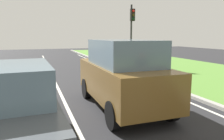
# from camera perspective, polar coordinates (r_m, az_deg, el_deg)

# --- Properties ---
(ground_plane) EXTENTS (60.00, 60.00, 0.00)m
(ground_plane) POSITION_cam_1_polar(r_m,az_deg,el_deg) (12.03, -11.63, -2.69)
(ground_plane) COLOR #262628
(lane_line_center) EXTENTS (0.12, 32.00, 0.01)m
(lane_line_center) POSITION_cam_1_polar(r_m,az_deg,el_deg) (11.95, -14.95, -2.87)
(lane_line_center) COLOR silver
(lane_line_center) RESTS_ON ground
(lane_line_right_edge) EXTENTS (0.12, 32.00, 0.01)m
(lane_line_right_edge) POSITION_cam_1_polar(r_m,az_deg,el_deg) (13.02, 4.24, -1.62)
(lane_line_right_edge) COLOR silver
(lane_line_right_edge) RESTS_ON ground
(grass_verge_right) EXTENTS (9.00, 48.00, 0.06)m
(grass_verge_right) POSITION_cam_1_polar(r_m,az_deg,el_deg) (15.65, 20.85, -0.29)
(grass_verge_right) COLOR #548433
(grass_verge_right) RESTS_ON ground
(curb_right) EXTENTS (0.24, 48.00, 0.12)m
(curb_right) POSITION_cam_1_polar(r_m,az_deg,el_deg) (13.22, 6.22, -1.24)
(curb_right) COLOR #9E9B93
(curb_right) RESTS_ON ground
(car_suv_ahead) EXTENTS (1.99, 4.51, 2.28)m
(car_suv_ahead) POSITION_cam_1_polar(r_m,az_deg,el_deg) (7.11, 2.79, -1.02)
(car_suv_ahead) COLOR brown
(car_suv_ahead) RESTS_ON ground
(car_sedan_left_lane) EXTENTS (1.96, 4.36, 1.86)m
(car_sedan_left_lane) POSITION_cam_1_polar(r_m,az_deg,el_deg) (4.86, -25.31, -9.68)
(car_sedan_left_lane) COLOR #474C51
(car_sedan_left_lane) RESTS_ON ground
(traffic_light_near_right) EXTENTS (0.32, 0.50, 4.74)m
(traffic_light_near_right) POSITION_cam_1_polar(r_m,az_deg,el_deg) (16.80, 5.30, 11.61)
(traffic_light_near_right) COLOR #2D2D2D
(traffic_light_near_right) RESTS_ON ground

